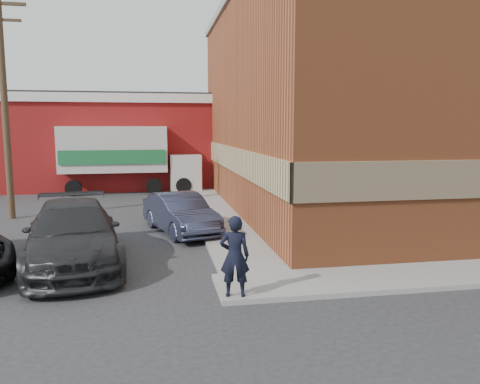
{
  "coord_description": "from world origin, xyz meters",
  "views": [
    {
      "loc": [
        -1.79,
        -10.86,
        3.64
      ],
      "look_at": [
        0.61,
        2.25,
        1.79
      ],
      "focal_mm": 35.0,
      "sensor_mm": 36.0,
      "label": 1
    }
  ],
  "objects": [
    {
      "name": "sidewalk_west",
      "position": [
        0.6,
        9.0,
        0.06
      ],
      "size": [
        1.8,
        18.0,
        0.12
      ],
      "primitive_type": "cube",
      "color": "gray",
      "rests_on": "ground"
    },
    {
      "name": "man",
      "position": [
        -0.2,
        -1.55,
        0.98
      ],
      "size": [
        0.68,
        0.51,
        1.72
      ],
      "primitive_type": "imported",
      "rotation": [
        0.0,
        0.0,
        2.98
      ],
      "color": "black",
      "rests_on": "sidewalk_south"
    },
    {
      "name": "ground",
      "position": [
        0.0,
        0.0,
        0.0
      ],
      "size": [
        90.0,
        90.0,
        0.0
      ],
      "primitive_type": "plane",
      "color": "#28282B",
      "rests_on": "ground"
    },
    {
      "name": "utility_pole",
      "position": [
        -7.5,
        9.0,
        4.75
      ],
      "size": [
        2.0,
        0.26,
        9.0
      ],
      "color": "#4E3B27",
      "rests_on": "ground"
    },
    {
      "name": "warehouse",
      "position": [
        -6.0,
        20.0,
        2.81
      ],
      "size": [
        16.3,
        8.3,
        5.6
      ],
      "color": "maroon",
      "rests_on": "ground"
    },
    {
      "name": "sedan",
      "position": [
        -0.96,
        5.13,
        0.69
      ],
      "size": [
        2.66,
        4.42,
        1.37
      ],
      "primitive_type": "imported",
      "rotation": [
        0.0,
        0.0,
        0.31
      ],
      "color": "#2D334C",
      "rests_on": "ground"
    },
    {
      "name": "box_truck",
      "position": [
        -3.28,
        16.01,
        2.13
      ],
      "size": [
        7.52,
        2.43,
        3.69
      ],
      "rotation": [
        0.0,
        0.0,
        0.02
      ],
      "color": "silver",
      "rests_on": "ground"
    },
    {
      "name": "suv_b",
      "position": [
        -3.97,
        1.82,
        0.83
      ],
      "size": [
        3.22,
        6.03,
        1.66
      ],
      "primitive_type": "imported",
      "rotation": [
        0.0,
        0.0,
        0.16
      ],
      "color": "#27272A",
      "rests_on": "ground"
    },
    {
      "name": "brick_building",
      "position": [
        8.5,
        9.0,
        4.68
      ],
      "size": [
        14.25,
        18.25,
        9.36
      ],
      "color": "#9C4C28",
      "rests_on": "ground"
    }
  ]
}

